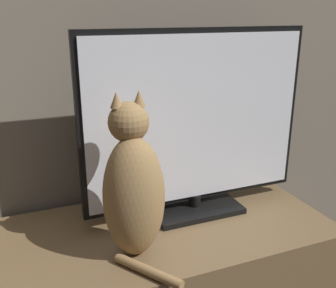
# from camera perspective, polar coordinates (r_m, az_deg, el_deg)

# --- Properties ---
(tv_stand) EXTENTS (1.20, 0.56, 0.41)m
(tv_stand) POSITION_cam_1_polar(r_m,az_deg,el_deg) (1.49, -1.67, -18.97)
(tv_stand) COLOR brown
(tv_stand) RESTS_ON ground_plane
(tv) EXTENTS (0.82, 0.20, 0.65)m
(tv) POSITION_cam_1_polar(r_m,az_deg,el_deg) (1.37, 4.12, 2.64)
(tv) COLOR black
(tv) RESTS_ON tv_stand
(cat) EXTENTS (0.19, 0.31, 0.50)m
(cat) POSITION_cam_1_polar(r_m,az_deg,el_deg) (1.16, -5.09, -6.53)
(cat) COLOR #997547
(cat) RESTS_ON tv_stand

